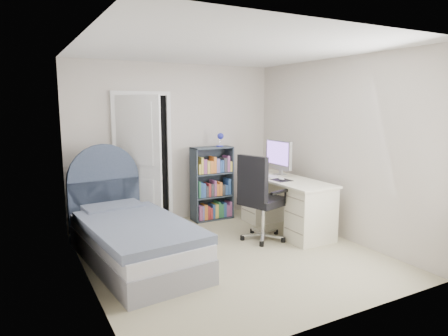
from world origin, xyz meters
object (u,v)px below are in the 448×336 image
floor_lamp (137,196)px  desk (285,202)px  office_chair (259,194)px  nightstand (92,210)px  bookcase (213,186)px  bed (132,236)px

floor_lamp → desk: bearing=-28.0°
floor_lamp → office_chair: 1.83m
nightstand → bookcase: 1.91m
floor_lamp → bookcase: bearing=0.3°
bed → floor_lamp: 1.19m
floor_lamp → bookcase: bookcase is taller
nightstand → floor_lamp: bearing=-3.0°
nightstand → office_chair: office_chair is taller
bookcase → desk: (0.69, -1.04, -0.12)m
nightstand → bookcase: size_ratio=0.42×
bed → floor_lamp: (0.39, 1.10, 0.22)m
floor_lamp → bed: bearing=-109.7°
floor_lamp → bookcase: size_ratio=0.91×
bed → bookcase: bearing=33.8°
desk → office_chair: size_ratio=1.34×
bed → office_chair: bearing=-4.9°
bed → office_chair: size_ratio=1.88×
floor_lamp → office_chair: size_ratio=1.07×
nightstand → desk: size_ratio=0.37×
floor_lamp → desk: (1.94, -1.03, -0.09)m
bed → nightstand: bearing=102.8°
bed → office_chair: 1.77m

